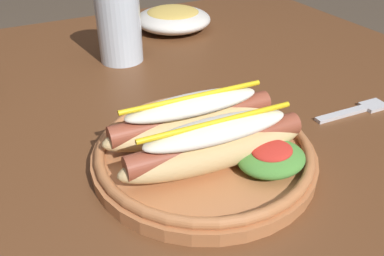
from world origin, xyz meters
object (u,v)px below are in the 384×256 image
Objects in this scene: water_cup at (119,23)px; side_bowl at (173,18)px; hot_dog_plate at (207,144)px; fork at (357,110)px.

side_bowl is at bearing 35.28° from water_cup.
hot_dog_plate is 0.48m from side_bowl.
hot_dog_plate is at bearing -110.58° from side_bowl.
side_bowl reaches higher than fork.
water_cup is (0.01, 0.34, 0.04)m from hot_dog_plate.
hot_dog_plate is at bearing -92.33° from water_cup.
water_cup is 0.19m from side_bowl.
side_bowl is at bearing 103.19° from fork.
side_bowl is at bearing 69.42° from hot_dog_plate.
water_cup is at bearing 87.67° from hot_dog_plate.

